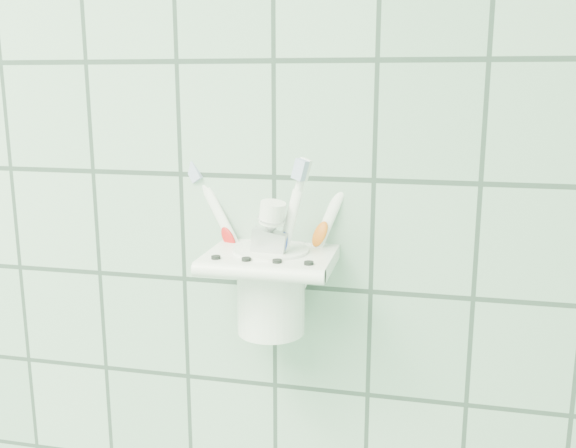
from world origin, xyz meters
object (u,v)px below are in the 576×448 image
at_px(toothbrush_blue, 283,232).
at_px(toothpaste_tube, 260,253).
at_px(toothbrush_pink, 272,231).
at_px(cup, 271,287).
at_px(toothbrush_orange, 263,240).
at_px(holder_bracket, 271,261).

relative_size(toothbrush_blue, toothpaste_tube, 1.38).
height_order(toothbrush_pink, toothbrush_blue, toothbrush_blue).
bearing_deg(toothbrush_pink, cup, -66.89).
height_order(toothbrush_pink, toothbrush_orange, toothbrush_pink).
relative_size(holder_bracket, toothbrush_pink, 0.70).
height_order(holder_bracket, cup, same).
xyz_separation_m(cup, toothbrush_orange, (-0.01, -0.01, 0.05)).
bearing_deg(toothbrush_blue, cup, -167.65).
bearing_deg(toothbrush_pink, toothpaste_tube, -108.62).
distance_m(toothbrush_pink, toothbrush_blue, 0.02).
bearing_deg(toothbrush_orange, toothbrush_pink, 97.05).
distance_m(cup, toothbrush_orange, 0.05).
bearing_deg(toothbrush_orange, toothpaste_tube, -171.08).
xyz_separation_m(holder_bracket, toothbrush_blue, (0.01, 0.00, 0.03)).
xyz_separation_m(holder_bracket, toothbrush_pink, (-0.00, 0.01, 0.03)).
height_order(cup, toothbrush_pink, toothbrush_pink).
bearing_deg(toothbrush_blue, holder_bracket, -149.94).
bearing_deg(holder_bracket, toothbrush_orange, -167.12).
bearing_deg(toothbrush_pink, holder_bracket, -66.49).
distance_m(holder_bracket, toothbrush_blue, 0.03).
height_order(holder_bracket, toothbrush_orange, toothbrush_orange).
height_order(holder_bracket, toothbrush_pink, toothbrush_pink).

